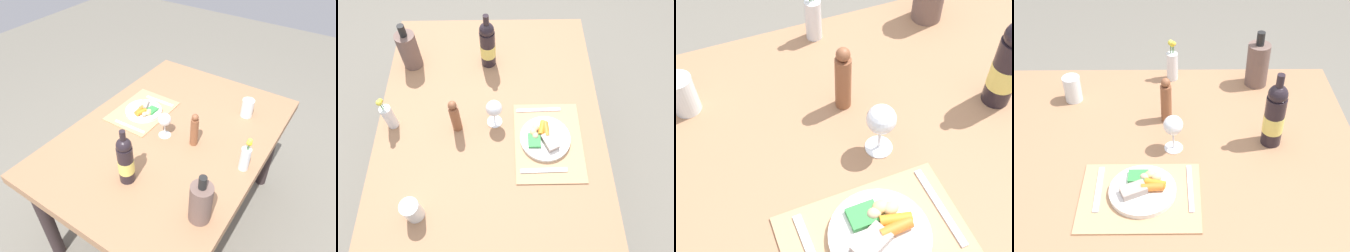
# 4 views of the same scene
# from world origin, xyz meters

# --- Properties ---
(dining_table) EXTENTS (1.49, 1.07, 0.77)m
(dining_table) POSITION_xyz_m (0.00, 0.00, 0.68)
(dining_table) COLOR #9A6E4D
(dining_table) RESTS_ON ground_plane
(placemat) EXTENTS (0.41, 0.31, 0.01)m
(placemat) POSITION_xyz_m (-0.08, -0.27, 0.77)
(placemat) COLOR tan
(placemat) RESTS_ON dining_table
(dinner_plate) EXTENTS (0.23, 0.23, 0.05)m
(dinner_plate) POSITION_xyz_m (-0.07, -0.25, 0.79)
(dinner_plate) COLOR white
(dinner_plate) RESTS_ON placemat
(knife) EXTENTS (0.02, 0.21, 0.00)m
(knife) POSITION_xyz_m (0.09, -0.23, 0.78)
(knife) COLOR silver
(knife) RESTS_ON placemat
(pepper_mill) EXTENTS (0.04, 0.04, 0.20)m
(pepper_mill) POSITION_xyz_m (-0.00, 0.15, 0.87)
(pepper_mill) COLOR brown
(pepper_mill) RESTS_ON dining_table
(wine_glass) EXTENTS (0.07, 0.07, 0.15)m
(wine_glass) POSITION_xyz_m (0.03, -0.02, 0.88)
(wine_glass) COLOR white
(wine_glass) RESTS_ON dining_table
(water_tumbler) EXTENTS (0.07, 0.07, 0.12)m
(water_tumbler) POSITION_xyz_m (-0.41, 0.30, 0.82)
(water_tumbler) COLOR silver
(water_tumbler) RESTS_ON dining_table
(wine_bottle) EXTENTS (0.08, 0.08, 0.31)m
(wine_bottle) POSITION_xyz_m (0.41, 0.01, 0.90)
(wine_bottle) COLOR black
(wine_bottle) RESTS_ON dining_table
(flower_vase) EXTENTS (0.05, 0.05, 0.20)m
(flower_vase) POSITION_xyz_m (0.02, 0.46, 0.85)
(flower_vase) COLOR silver
(flower_vase) RESTS_ON dining_table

